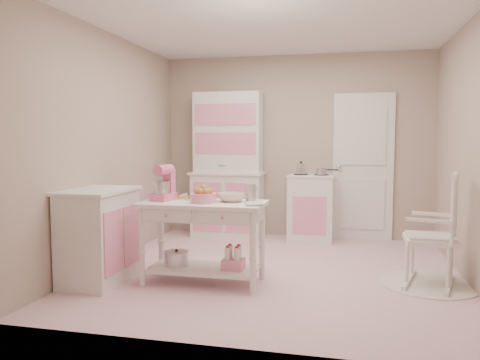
{
  "coord_description": "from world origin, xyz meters",
  "views": [
    {
      "loc": [
        0.73,
        -4.86,
        1.41
      ],
      "look_at": [
        -0.37,
        -0.06,
        0.97
      ],
      "focal_mm": 35.0,
      "sensor_mm": 36.0,
      "label": 1
    }
  ],
  "objects_px": {
    "hutch": "(228,165)",
    "stand_mixer": "(163,183)",
    "base_cabinet": "(99,236)",
    "stove": "(311,208)",
    "work_table": "(203,242)",
    "rocking_chair": "(430,229)",
    "bread_basket": "(204,198)"
  },
  "relations": [
    {
      "from": "hutch",
      "to": "stand_mixer",
      "type": "bearing_deg",
      "value": -92.53
    },
    {
      "from": "hutch",
      "to": "base_cabinet",
      "type": "relative_size",
      "value": 2.26
    },
    {
      "from": "hutch",
      "to": "base_cabinet",
      "type": "xyz_separation_m",
      "value": [
        -0.68,
        -2.42,
        -0.58
      ]
    },
    {
      "from": "stove",
      "to": "stand_mixer",
      "type": "relative_size",
      "value": 2.71
    },
    {
      "from": "work_table",
      "to": "stand_mixer",
      "type": "relative_size",
      "value": 3.53
    },
    {
      "from": "hutch",
      "to": "rocking_chair",
      "type": "relative_size",
      "value": 1.89
    },
    {
      "from": "rocking_chair",
      "to": "work_table",
      "type": "bearing_deg",
      "value": -153.87
    },
    {
      "from": "base_cabinet",
      "to": "bread_basket",
      "type": "height_order",
      "value": "base_cabinet"
    },
    {
      "from": "rocking_chair",
      "to": "stand_mixer",
      "type": "relative_size",
      "value": 3.24
    },
    {
      "from": "work_table",
      "to": "stand_mixer",
      "type": "xyz_separation_m",
      "value": [
        -0.42,
        0.02,
        0.57
      ]
    },
    {
      "from": "base_cabinet",
      "to": "stand_mixer",
      "type": "height_order",
      "value": "stand_mixer"
    },
    {
      "from": "base_cabinet",
      "to": "rocking_chair",
      "type": "bearing_deg",
      "value": 11.11
    },
    {
      "from": "base_cabinet",
      "to": "work_table",
      "type": "xyz_separation_m",
      "value": [
        1.01,
        0.2,
        -0.06
      ]
    },
    {
      "from": "hutch",
      "to": "work_table",
      "type": "height_order",
      "value": "hutch"
    },
    {
      "from": "hutch",
      "to": "base_cabinet",
      "type": "height_order",
      "value": "hutch"
    },
    {
      "from": "stand_mixer",
      "to": "bread_basket",
      "type": "bearing_deg",
      "value": 3.15
    },
    {
      "from": "stove",
      "to": "work_table",
      "type": "height_order",
      "value": "stove"
    },
    {
      "from": "work_table",
      "to": "bread_basket",
      "type": "relative_size",
      "value": 4.8
    },
    {
      "from": "stand_mixer",
      "to": "bread_basket",
      "type": "height_order",
      "value": "stand_mixer"
    },
    {
      "from": "hutch",
      "to": "stove",
      "type": "relative_size",
      "value": 2.26
    },
    {
      "from": "stove",
      "to": "bread_basket",
      "type": "bearing_deg",
      "value": -111.12
    },
    {
      "from": "base_cabinet",
      "to": "work_table",
      "type": "bearing_deg",
      "value": 11.3
    },
    {
      "from": "rocking_chair",
      "to": "base_cabinet",
      "type": "bearing_deg",
      "value": -153.79
    },
    {
      "from": "stove",
      "to": "bread_basket",
      "type": "relative_size",
      "value": 3.68
    },
    {
      "from": "rocking_chair",
      "to": "bread_basket",
      "type": "xyz_separation_m",
      "value": [
        -2.13,
        -0.47,
        0.3
      ]
    },
    {
      "from": "base_cabinet",
      "to": "work_table",
      "type": "distance_m",
      "value": 1.03
    },
    {
      "from": "base_cabinet",
      "to": "stove",
      "type": "bearing_deg",
      "value": 51.52
    },
    {
      "from": "stove",
      "to": "work_table",
      "type": "relative_size",
      "value": 0.77
    },
    {
      "from": "hutch",
      "to": "bread_basket",
      "type": "height_order",
      "value": "hutch"
    },
    {
      "from": "stand_mixer",
      "to": "hutch",
      "type": "bearing_deg",
      "value": 99.66
    },
    {
      "from": "hutch",
      "to": "rocking_chair",
      "type": "xyz_separation_m",
      "value": [
        2.47,
        -1.8,
        -0.49
      ]
    },
    {
      "from": "rocking_chair",
      "to": "work_table",
      "type": "distance_m",
      "value": 2.19
    }
  ]
}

